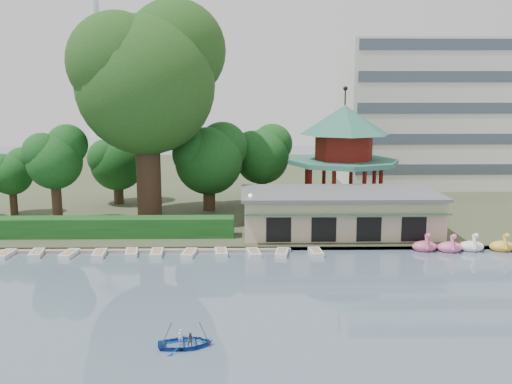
{
  "coord_description": "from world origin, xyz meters",
  "views": [
    {
      "loc": [
        1.12,
        -30.81,
        13.86
      ],
      "look_at": [
        2.0,
        18.0,
        5.0
      ],
      "focal_mm": 40.0,
      "sensor_mm": 36.0,
      "label": 1
    }
  ],
  "objects_px": {
    "dock": "(95,249)",
    "pavilion": "(344,147)",
    "big_tree": "(148,74)",
    "rowboat_with_passengers": "(186,339)",
    "boathouse": "(339,211)"
  },
  "relations": [
    {
      "from": "boathouse",
      "to": "pavilion",
      "type": "height_order",
      "value": "pavilion"
    },
    {
      "from": "big_tree",
      "to": "rowboat_with_passengers",
      "type": "distance_m",
      "value": 34.07
    },
    {
      "from": "dock",
      "to": "pavilion",
      "type": "height_order",
      "value": "pavilion"
    },
    {
      "from": "boathouse",
      "to": "pavilion",
      "type": "xyz_separation_m",
      "value": [
        2.0,
        10.03,
        5.11
      ]
    },
    {
      "from": "pavilion",
      "to": "boathouse",
      "type": "bearing_deg",
      "value": -101.28
    },
    {
      "from": "pavilion",
      "to": "big_tree",
      "type": "relative_size",
      "value": 0.6
    },
    {
      "from": "dock",
      "to": "rowboat_with_passengers",
      "type": "xyz_separation_m",
      "value": [
        9.81,
        -18.88,
        0.31
      ]
    },
    {
      "from": "rowboat_with_passengers",
      "to": "boathouse",
      "type": "bearing_deg",
      "value": 62.74
    },
    {
      "from": "boathouse",
      "to": "big_tree",
      "type": "distance_m",
      "value": 23.69
    },
    {
      "from": "pavilion",
      "to": "rowboat_with_passengers",
      "type": "relative_size",
      "value": 2.95
    },
    {
      "from": "dock",
      "to": "big_tree",
      "type": "height_order",
      "value": "big_tree"
    },
    {
      "from": "boathouse",
      "to": "big_tree",
      "type": "height_order",
      "value": "big_tree"
    },
    {
      "from": "dock",
      "to": "rowboat_with_passengers",
      "type": "height_order",
      "value": "rowboat_with_passengers"
    },
    {
      "from": "boathouse",
      "to": "big_tree",
      "type": "relative_size",
      "value": 0.82
    },
    {
      "from": "pavilion",
      "to": "dock",
      "type": "bearing_deg",
      "value": -148.34
    }
  ]
}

